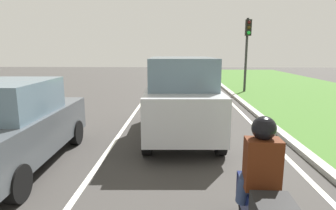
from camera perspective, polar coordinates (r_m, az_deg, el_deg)
The scene contains 8 objects.
ground_plane at distance 12.64m, azimuth -2.71°, elevation -0.29°, with size 60.00×60.00×0.00m, color #383533.
lane_line_center at distance 12.72m, azimuth -5.86°, elevation -0.25°, with size 0.12×32.00×0.01m, color silver.
lane_line_right_edge at distance 12.85m, azimuth 13.49°, elevation -0.38°, with size 0.12×32.00×0.01m, color silver.
curb_right at distance 12.95m, azimuth 15.67°, elevation -0.14°, with size 0.24×48.00×0.12m, color #9E9B93.
car_suv_ahead at distance 8.05m, azimuth 2.69°, elevation 1.66°, with size 2.10×4.56×2.28m.
car_sedan_left_lane at distance 6.78m, azimuth -29.00°, elevation -3.63°, with size 1.95×4.35×1.86m.
rider_person at distance 3.52m, azimuth 18.43°, elevation -10.94°, with size 0.51×0.41×1.16m.
traffic_light_near_right at distance 17.23m, azimuth 15.76°, elevation 12.30°, with size 0.32×0.50×4.29m.
Camera 1 is at (1.04, 1.65, 2.47)m, focal length 30.12 mm.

